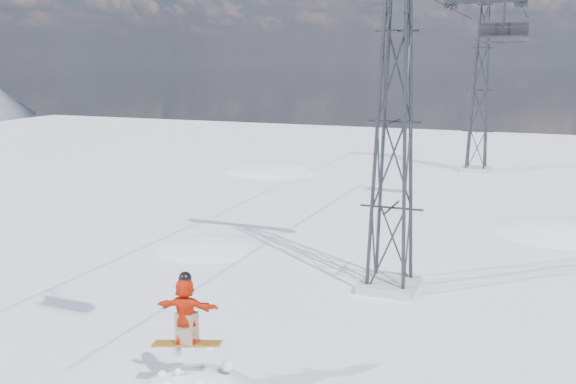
% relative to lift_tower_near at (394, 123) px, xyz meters
% --- Properties ---
extents(snow_terrain, '(39.00, 37.00, 22.00)m').
position_rel_lift_tower_near_xyz_m(snow_terrain, '(-5.57, 13.24, -15.06)').
color(snow_terrain, white).
rests_on(snow_terrain, ground).
extents(lift_tower_near, '(5.20, 1.80, 11.43)m').
position_rel_lift_tower_near_xyz_m(lift_tower_near, '(0.00, 0.00, 0.00)').
color(lift_tower_near, '#999999').
rests_on(lift_tower_near, ground).
extents(lift_tower_far, '(5.20, 1.80, 11.43)m').
position_rel_lift_tower_near_xyz_m(lift_tower_far, '(0.00, 25.00, 0.00)').
color(lift_tower_far, '#999999').
rests_on(lift_tower_far, ground).
extents(lift_chair_mid, '(2.15, 0.62, 2.67)m').
position_rel_lift_tower_near_xyz_m(lift_chair_mid, '(2.20, 11.96, 3.25)').
color(lift_chair_mid, black).
rests_on(lift_chair_mid, ground).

